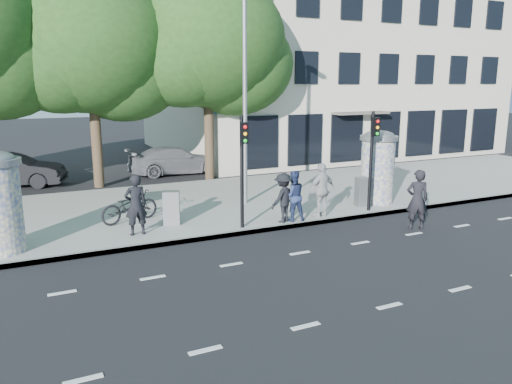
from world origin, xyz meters
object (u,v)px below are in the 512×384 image
ad_column_right (378,165)px  cabinet_right (363,192)px  ped_b (136,205)px  traffic_pole_far (372,151)px  ped_c (293,196)px  cabinet_left (171,208)px  ped_d (283,198)px  man_road (417,200)px  street_lamp (246,73)px  car_mid (11,170)px  car_right (176,160)px  bicycle (129,206)px  traffic_pole_near (243,160)px  ped_e (322,190)px

ad_column_right → cabinet_right: bearing=-163.3°
ped_b → cabinet_right: bearing=176.8°
traffic_pole_far → ped_c: bearing=178.9°
ad_column_right → cabinet_right: size_ratio=2.55×
cabinet_left → cabinet_right: (6.84, -0.66, -0.01)m
cabinet_left → ped_c: bearing=1.3°
ped_d → man_road: bearing=126.9°
street_lamp → man_road: size_ratio=4.24×
ped_b → man_road: size_ratio=0.95×
cabinet_right → car_mid: car_mid is taller
traffic_pole_far → cabinet_left: 6.95m
ped_c → ad_column_right: bearing=-159.6°
man_road → cabinet_right: size_ratio=1.81×
cabinet_right → car_right: 10.64m
bicycle → ped_b: bearing=158.5°
ped_b → cabinet_left: bearing=-155.7°
traffic_pole_far → ped_d: bearing=179.0°
cabinet_left → cabinet_right: 6.87m
traffic_pole_near → bicycle: traffic_pole_near is taller
traffic_pole_far → ped_c: 3.28m
street_lamp → car_right: street_lamp is taller
ped_d → car_mid: (-7.74, 10.55, -0.21)m
ped_c → ped_d: (-0.36, -0.00, -0.02)m
ped_d → ped_e: 1.45m
bicycle → car_right: size_ratio=0.41×
traffic_pole_near → car_right: size_ratio=0.73×
ped_e → bicycle: (-5.83, 2.10, -0.38)m
car_mid → traffic_pole_far: bearing=-116.6°
street_lamp → ped_d: 4.76m
street_lamp → ped_c: 4.75m
man_road → bicycle: (-7.99, 4.15, -0.28)m
car_right → traffic_pole_near: bearing=174.0°
ped_b → ped_d: 4.53m
ad_column_right → traffic_pole_far: size_ratio=0.78×
ped_b → car_mid: ped_b is taller
traffic_pole_near → ped_c: size_ratio=2.10×
street_lamp → cabinet_left: (-3.24, -1.51, -4.12)m
ped_b → man_road: ped_b is taller
ad_column_right → street_lamp: (-4.40, 1.93, 3.26)m
bicycle → cabinet_left: cabinet_left is taller
man_road → cabinet_right: 2.67m
ped_e → cabinet_right: ped_e is taller
street_lamp → cabinet_left: size_ratio=7.59×
ped_c → bicycle: ped_c is taller
ped_d → car_mid: ped_d is taller
ped_e → cabinet_left: bearing=-23.9°
street_lamp → car_mid: street_lamp is taller
ped_e → car_mid: (-9.19, 10.55, -0.32)m
cabinet_right → car_right: (-3.94, 9.88, 0.01)m
traffic_pole_near → cabinet_right: 5.28m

